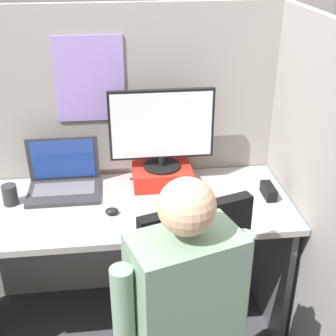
{
  "coord_description": "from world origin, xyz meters",
  "views": [
    {
      "loc": [
        -0.0,
        -1.54,
        1.87
      ],
      "look_at": [
        0.2,
        0.15,
        1.0
      ],
      "focal_mm": 50.0,
      "sensor_mm": 36.0,
      "label": 1
    }
  ],
  "objects_px": {
    "paper_box": "(163,175)",
    "pen_cup": "(10,195)",
    "monitor": "(162,128)",
    "carrot_toy": "(159,223)",
    "laptop": "(64,182)",
    "stapler": "(269,191)"
  },
  "relations": [
    {
      "from": "pen_cup",
      "to": "laptop",
      "type": "bearing_deg",
      "value": 21.44
    },
    {
      "from": "carrot_toy",
      "to": "pen_cup",
      "type": "distance_m",
      "value": 0.71
    },
    {
      "from": "monitor",
      "to": "stapler",
      "type": "xyz_separation_m",
      "value": [
        0.48,
        -0.19,
        -0.26
      ]
    },
    {
      "from": "monitor",
      "to": "laptop",
      "type": "height_order",
      "value": "monitor"
    },
    {
      "from": "stapler",
      "to": "laptop",
      "type": "bearing_deg",
      "value": 170.13
    },
    {
      "from": "carrot_toy",
      "to": "paper_box",
      "type": "bearing_deg",
      "value": 81.72
    },
    {
      "from": "paper_box",
      "to": "pen_cup",
      "type": "bearing_deg",
      "value": -170.83
    },
    {
      "from": "stapler",
      "to": "pen_cup",
      "type": "height_order",
      "value": "pen_cup"
    },
    {
      "from": "stapler",
      "to": "pen_cup",
      "type": "xyz_separation_m",
      "value": [
        -1.19,
        0.07,
        0.02
      ]
    },
    {
      "from": "monitor",
      "to": "paper_box",
      "type": "bearing_deg",
      "value": -90.0
    },
    {
      "from": "paper_box",
      "to": "stapler",
      "type": "height_order",
      "value": "paper_box"
    },
    {
      "from": "carrot_toy",
      "to": "pen_cup",
      "type": "xyz_separation_m",
      "value": [
        -0.65,
        0.28,
        0.02
      ]
    },
    {
      "from": "monitor",
      "to": "stapler",
      "type": "bearing_deg",
      "value": -21.63
    },
    {
      "from": "monitor",
      "to": "carrot_toy",
      "type": "bearing_deg",
      "value": -98.23
    },
    {
      "from": "stapler",
      "to": "pen_cup",
      "type": "distance_m",
      "value": 1.19
    },
    {
      "from": "laptop",
      "to": "pen_cup",
      "type": "distance_m",
      "value": 0.25
    },
    {
      "from": "monitor",
      "to": "carrot_toy",
      "type": "height_order",
      "value": "monitor"
    },
    {
      "from": "paper_box",
      "to": "carrot_toy",
      "type": "xyz_separation_m",
      "value": [
        -0.06,
        -0.39,
        -0.02
      ]
    },
    {
      "from": "paper_box",
      "to": "laptop",
      "type": "xyz_separation_m",
      "value": [
        -0.47,
        -0.02,
        0.0
      ]
    },
    {
      "from": "laptop",
      "to": "pen_cup",
      "type": "height_order",
      "value": "laptop"
    },
    {
      "from": "stapler",
      "to": "carrot_toy",
      "type": "height_order",
      "value": "stapler"
    },
    {
      "from": "laptop",
      "to": "carrot_toy",
      "type": "height_order",
      "value": "laptop"
    }
  ]
}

